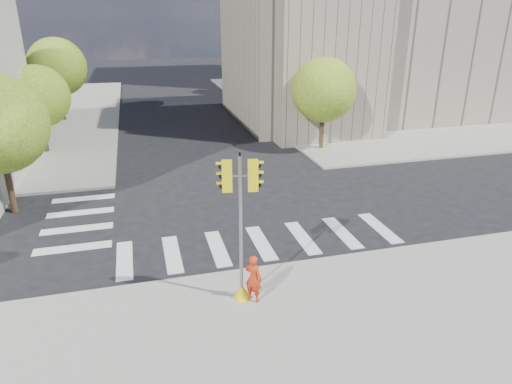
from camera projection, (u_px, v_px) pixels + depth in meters
ground at (251, 222)px, 20.47m from camera, size 160.00×160.00×0.00m
sidewalk_far_right at (372, 100)px, 48.61m from camera, size 28.00×40.00×0.15m
civic_building at (372, 32)px, 38.73m from camera, size 26.00×16.00×19.39m
tree_lw_mid at (38, 97)px, 29.14m from camera, size 4.00×4.00×5.77m
tree_lw_far at (57, 67)px, 37.84m from camera, size 4.80×4.80×6.95m
tree_re_near at (324, 90)px, 29.77m from camera, size 4.20×4.20×6.16m
tree_re_mid at (271, 66)px, 40.44m from camera, size 4.60×4.60×6.66m
tree_re_far at (240, 59)px, 51.40m from camera, size 4.00×4.00×5.88m
lamp_near at (309, 74)px, 33.29m from camera, size 0.35×0.18×8.11m
lamp_far at (259, 57)px, 45.87m from camera, size 0.35×0.18×8.11m
traffic_signal at (241, 240)px, 14.04m from camera, size 1.08×0.56×4.91m
photographer at (254, 278)px, 14.40m from camera, size 0.69×0.69×1.62m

